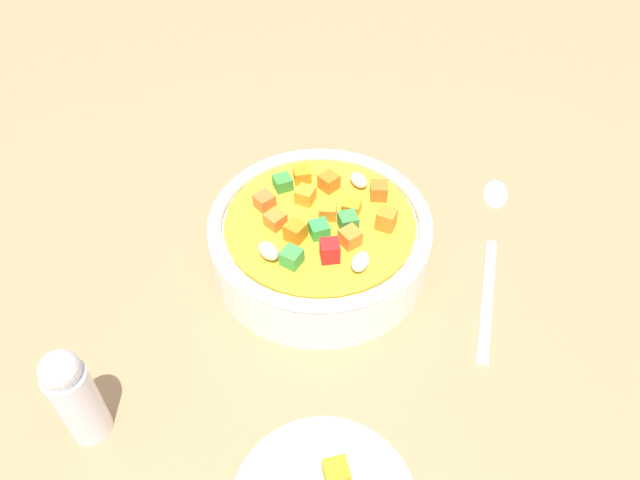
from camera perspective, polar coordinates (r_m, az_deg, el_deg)
ground_plane at (r=50.25cm, az=0.00°, el=-2.70°), size 140.00×140.00×2.00cm
soup_bowl_main at (r=47.51cm, az=0.01°, el=0.19°), size 16.95×16.95×6.03cm
spoon at (r=51.72cm, az=15.60°, el=-0.75°), size 17.78×11.85×0.89cm
pepper_shaker at (r=40.80cm, az=-21.88°, el=-13.03°), size 2.65×2.65×8.07cm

